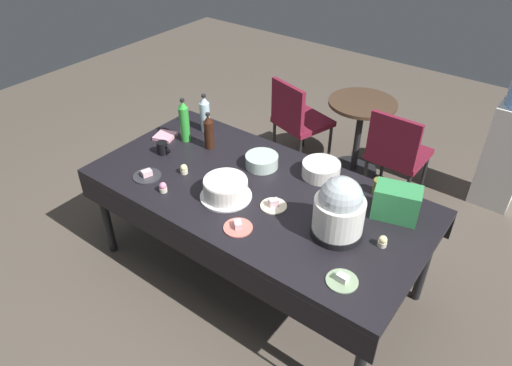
{
  "coord_description": "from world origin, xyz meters",
  "views": [
    {
      "loc": [
        1.43,
        -1.91,
        2.52
      ],
      "look_at": [
        0.0,
        0.0,
        0.8
      ],
      "focal_mm": 32.73,
      "sensor_mm": 36.0,
      "label": 1
    }
  ],
  "objects_px": {
    "coffee_mug_black": "(163,148)",
    "ceramic_snack_bowl": "(321,170)",
    "dessert_plate_cream": "(274,205)",
    "cupcake_berry": "(163,187)",
    "dessert_plate_sage": "(342,280)",
    "soda_carton": "(397,202)",
    "cupcake_cocoa": "(383,241)",
    "frosted_layer_cake": "(226,189)",
    "slow_cooker": "(339,209)",
    "dessert_plate_coral": "(238,227)",
    "glass_salad_bowl": "(262,161)",
    "maroon_chair_right": "(397,151)",
    "water_cooler": "(511,141)",
    "coffee_mug_olive": "(380,187)",
    "soda_bottle_lime_soda": "(184,121)",
    "soda_bottle_cola": "(209,132)",
    "potluck_table": "(256,197)",
    "maroon_chair_left": "(297,118)",
    "dessert_plate_charcoal": "(147,175)",
    "round_cafe_table": "(360,124)",
    "cupcake_vanilla": "(184,169)",
    "soda_bottle_water": "(205,114)"
  },
  "relations": [
    {
      "from": "cupcake_berry",
      "to": "soda_carton",
      "type": "height_order",
      "value": "soda_carton"
    },
    {
      "from": "dessert_plate_cream",
      "to": "dessert_plate_sage",
      "type": "height_order",
      "value": "dessert_plate_cream"
    },
    {
      "from": "slow_cooker",
      "to": "maroon_chair_right",
      "type": "xyz_separation_m",
      "value": [
        -0.21,
        1.46,
        -0.43
      ]
    },
    {
      "from": "coffee_mug_black",
      "to": "ceramic_snack_bowl",
      "type": "bearing_deg",
      "value": 22.61
    },
    {
      "from": "soda_bottle_cola",
      "to": "coffee_mug_olive",
      "type": "xyz_separation_m",
      "value": [
        1.22,
        0.22,
        -0.08
      ]
    },
    {
      "from": "coffee_mug_black",
      "to": "maroon_chair_left",
      "type": "bearing_deg",
      "value": 81.65
    },
    {
      "from": "frosted_layer_cake",
      "to": "glass_salad_bowl",
      "type": "bearing_deg",
      "value": 93.47
    },
    {
      "from": "frosted_layer_cake",
      "to": "dessert_plate_sage",
      "type": "relative_size",
      "value": 1.97
    },
    {
      "from": "cupcake_berry",
      "to": "soda_bottle_lime_soda",
      "type": "relative_size",
      "value": 0.2
    },
    {
      "from": "coffee_mug_black",
      "to": "potluck_table",
      "type": "bearing_deg",
      "value": 3.77
    },
    {
      "from": "cupcake_vanilla",
      "to": "soda_bottle_lime_soda",
      "type": "bearing_deg",
      "value": 132.22
    },
    {
      "from": "ceramic_snack_bowl",
      "to": "cupcake_vanilla",
      "type": "distance_m",
      "value": 0.91
    },
    {
      "from": "maroon_chair_right",
      "to": "water_cooler",
      "type": "relative_size",
      "value": 0.69
    },
    {
      "from": "frosted_layer_cake",
      "to": "dessert_plate_coral",
      "type": "height_order",
      "value": "frosted_layer_cake"
    },
    {
      "from": "ceramic_snack_bowl",
      "to": "coffee_mug_olive",
      "type": "distance_m",
      "value": 0.39
    },
    {
      "from": "ceramic_snack_bowl",
      "to": "soda_carton",
      "type": "distance_m",
      "value": 0.57
    },
    {
      "from": "frosted_layer_cake",
      "to": "water_cooler",
      "type": "bearing_deg",
      "value": 59.66
    },
    {
      "from": "coffee_mug_black",
      "to": "dessert_plate_coral",
      "type": "bearing_deg",
      "value": -18.39
    },
    {
      "from": "soda_bottle_water",
      "to": "maroon_chair_right",
      "type": "xyz_separation_m",
      "value": [
        1.17,
        1.01,
        -0.4
      ]
    },
    {
      "from": "dessert_plate_cream",
      "to": "soda_bottle_lime_soda",
      "type": "bearing_deg",
      "value": 165.24
    },
    {
      "from": "cupcake_cocoa",
      "to": "slow_cooker",
      "type": "bearing_deg",
      "value": -165.16
    },
    {
      "from": "maroon_chair_right",
      "to": "water_cooler",
      "type": "distance_m",
      "value": 0.91
    },
    {
      "from": "potluck_table",
      "to": "maroon_chair_left",
      "type": "bearing_deg",
      "value": 112.2
    },
    {
      "from": "dessert_plate_cream",
      "to": "round_cafe_table",
      "type": "relative_size",
      "value": 0.23
    },
    {
      "from": "glass_salad_bowl",
      "to": "round_cafe_table",
      "type": "xyz_separation_m",
      "value": [
        0.08,
        1.39,
        -0.29
      ]
    },
    {
      "from": "soda_bottle_lime_soda",
      "to": "coffee_mug_olive",
      "type": "xyz_separation_m",
      "value": [
        1.43,
        0.25,
        -0.11
      ]
    },
    {
      "from": "potluck_table",
      "to": "dessert_plate_coral",
      "type": "distance_m",
      "value": 0.39
    },
    {
      "from": "dessert_plate_cream",
      "to": "cupcake_cocoa",
      "type": "height_order",
      "value": "cupcake_cocoa"
    },
    {
      "from": "ceramic_snack_bowl",
      "to": "soda_carton",
      "type": "bearing_deg",
      "value": -10.19
    },
    {
      "from": "glass_salad_bowl",
      "to": "coffee_mug_olive",
      "type": "distance_m",
      "value": 0.79
    },
    {
      "from": "frosted_layer_cake",
      "to": "soda_bottle_water",
      "type": "xyz_separation_m",
      "value": [
        -0.67,
        0.56,
        0.07
      ]
    },
    {
      "from": "dessert_plate_sage",
      "to": "soda_carton",
      "type": "xyz_separation_m",
      "value": [
        -0.0,
        0.64,
        0.09
      ]
    },
    {
      "from": "soda_bottle_water",
      "to": "soda_carton",
      "type": "distance_m",
      "value": 1.58
    },
    {
      "from": "dessert_plate_sage",
      "to": "maroon_chair_right",
      "type": "distance_m",
      "value": 1.83
    },
    {
      "from": "maroon_chair_right",
      "to": "potluck_table",
      "type": "bearing_deg",
      "value": -105.9
    },
    {
      "from": "slow_cooker",
      "to": "dessert_plate_sage",
      "type": "relative_size",
      "value": 2.26
    },
    {
      "from": "dessert_plate_cream",
      "to": "cupcake_berry",
      "type": "height_order",
      "value": "cupcake_berry"
    },
    {
      "from": "coffee_mug_black",
      "to": "frosted_layer_cake",
      "type": "bearing_deg",
      "value": -10.17
    },
    {
      "from": "soda_bottle_lime_soda",
      "to": "coffee_mug_black",
      "type": "height_order",
      "value": "soda_bottle_lime_soda"
    },
    {
      "from": "ceramic_snack_bowl",
      "to": "coffee_mug_olive",
      "type": "xyz_separation_m",
      "value": [
        0.39,
        0.05,
        0.0
      ]
    },
    {
      "from": "coffee_mug_olive",
      "to": "maroon_chair_left",
      "type": "xyz_separation_m",
      "value": [
        -1.21,
        0.97,
        -0.31
      ]
    },
    {
      "from": "ceramic_snack_bowl",
      "to": "maroon_chair_left",
      "type": "xyz_separation_m",
      "value": [
        -0.82,
        1.02,
        -0.31
      ]
    },
    {
      "from": "frosted_layer_cake",
      "to": "slow_cooker",
      "type": "xyz_separation_m",
      "value": [
        0.72,
        0.11,
        0.11
      ]
    },
    {
      "from": "glass_salad_bowl",
      "to": "cupcake_cocoa",
      "type": "bearing_deg",
      "value": -13.22
    },
    {
      "from": "potluck_table",
      "to": "maroon_chair_right",
      "type": "xyz_separation_m",
      "value": [
        0.4,
        1.4,
        -0.2
      ]
    },
    {
      "from": "slow_cooker",
      "to": "soda_bottle_cola",
      "type": "bearing_deg",
      "value": 167.07
    },
    {
      "from": "cupcake_vanilla",
      "to": "slow_cooker",
      "type": "bearing_deg",
      "value": 4.12
    },
    {
      "from": "cupcake_vanilla",
      "to": "soda_bottle_lime_soda",
      "type": "height_order",
      "value": "soda_bottle_lime_soda"
    },
    {
      "from": "coffee_mug_olive",
      "to": "soda_carton",
      "type": "bearing_deg",
      "value": -42.39
    },
    {
      "from": "dessert_plate_charcoal",
      "to": "water_cooler",
      "type": "distance_m",
      "value": 2.88
    }
  ]
}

